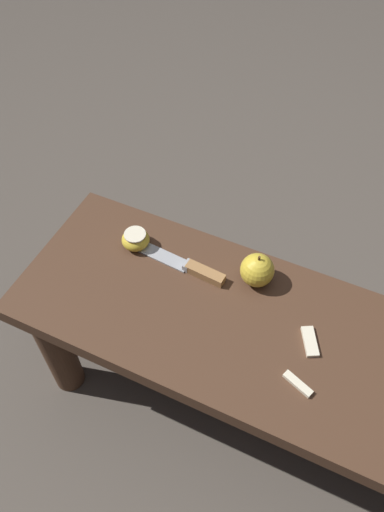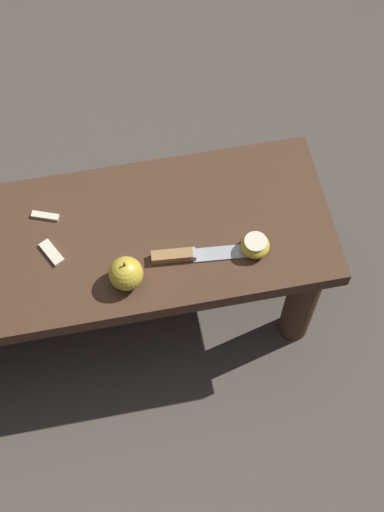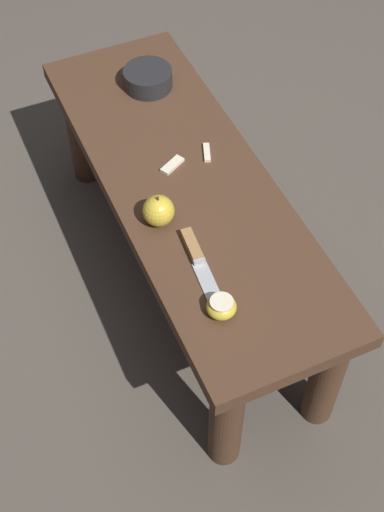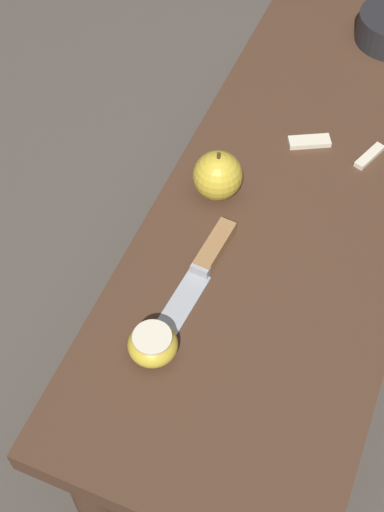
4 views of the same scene
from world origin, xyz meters
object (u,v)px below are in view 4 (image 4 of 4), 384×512
at_px(wooden_bench, 301,206).
at_px(apple_whole, 218,175).
at_px(apple_cut, 153,344).
at_px(knife, 203,267).

height_order(wooden_bench, apple_whole, apple_whole).
bearing_deg(wooden_bench, apple_whole, 131.03).
xyz_separation_m(wooden_bench, apple_whole, (-0.09, 0.11, 0.12)).
relative_size(wooden_bench, apple_cut, 17.91).
bearing_deg(apple_whole, knife, -166.60).
bearing_deg(apple_cut, apple_whole, 4.66).
bearing_deg(knife, apple_cut, 0.55).
distance_m(knife, apple_whole, 0.14).
distance_m(apple_whole, apple_cut, 0.27).
xyz_separation_m(apple_whole, apple_cut, (-0.27, -0.02, -0.02)).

